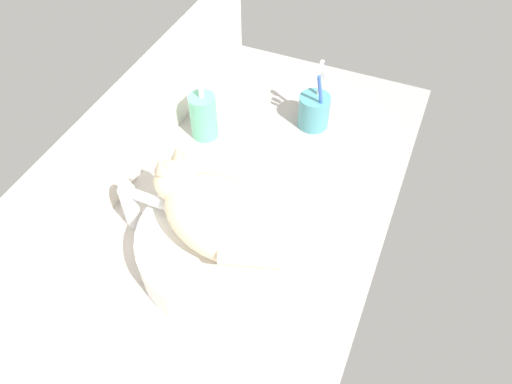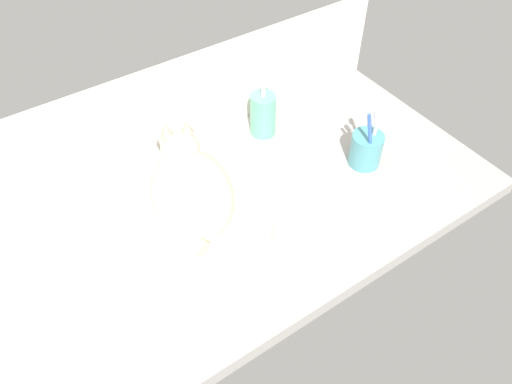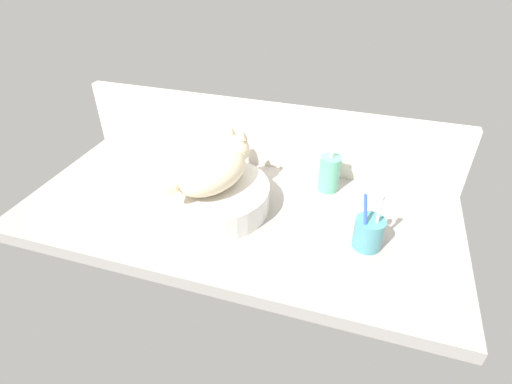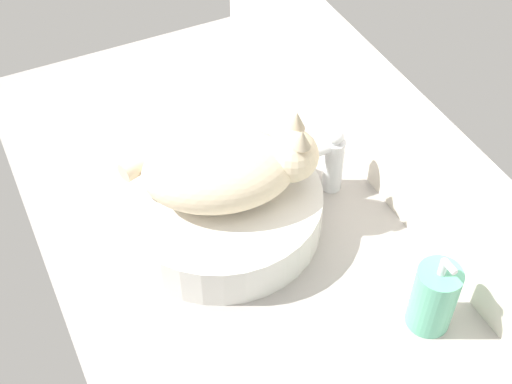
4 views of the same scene
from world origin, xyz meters
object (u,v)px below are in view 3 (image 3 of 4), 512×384
sink_basin (213,197)px  cat (214,167)px  faucet (237,155)px  soap_dispenser (329,173)px  toothbrush_cup (369,232)px

sink_basin → cat: (0.34, 1.33, 9.64)cm
sink_basin → cat: size_ratio=1.13×
faucet → soap_dispenser: 31.70cm
toothbrush_cup → faucet: bearing=152.2°
sink_basin → soap_dispenser: 38.12cm
faucet → toothbrush_cup: size_ratio=0.73×
sink_basin → toothbrush_cup: bearing=-4.6°
sink_basin → cat: cat is taller
cat → toothbrush_cup: cat is taller
cat → soap_dispenser: bearing=31.1°
cat → toothbrush_cup: bearing=-6.3°
sink_basin → toothbrush_cup: (46.55, -3.78, 0.84)cm
cat → faucet: size_ratio=2.24×
cat → soap_dispenser: (31.72, 19.17, -7.45)cm
sink_basin → faucet: bearing=88.9°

